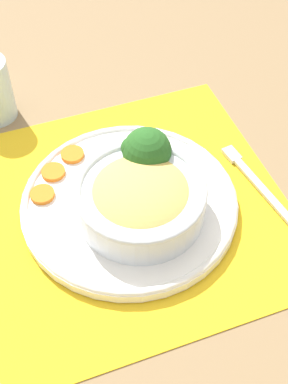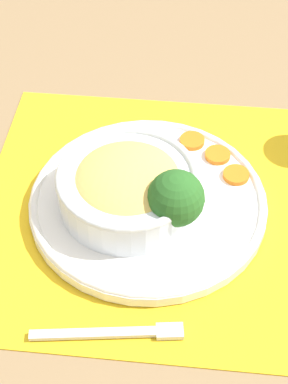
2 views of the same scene
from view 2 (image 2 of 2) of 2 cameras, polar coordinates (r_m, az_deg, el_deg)
ground_plane at (r=0.90m, az=0.36°, el=-1.50°), size 4.00×4.00×0.00m
placemat at (r=0.90m, az=0.36°, el=-1.41°), size 0.49×0.48×0.00m
plate at (r=0.89m, az=0.36°, el=-0.85°), size 0.33×0.33×0.02m
bowl at (r=0.86m, az=-1.46°, el=0.56°), size 0.19×0.19×0.07m
broccoli_floret at (r=0.82m, az=2.88°, el=-0.58°), size 0.07×0.07×0.09m
carrot_slice_near at (r=0.92m, az=8.18°, el=1.51°), size 0.04×0.04×0.01m
carrot_slice_middle at (r=0.95m, az=6.56°, el=3.30°), size 0.04×0.04×0.01m
carrot_slice_far at (r=0.97m, az=4.29°, el=4.56°), size 0.04×0.04×0.01m
fork at (r=0.78m, az=-1.94°, el=-12.38°), size 0.05×0.18×0.01m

